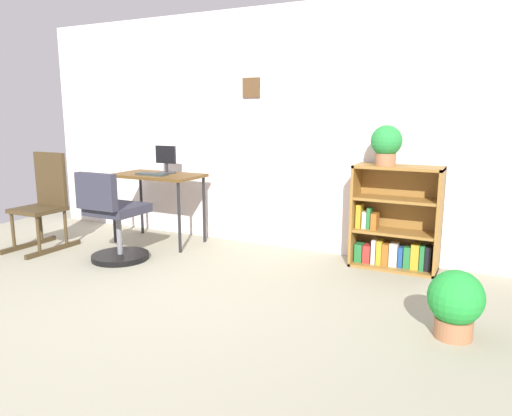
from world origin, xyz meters
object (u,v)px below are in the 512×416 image
desk (158,181)px  potted_plant_on_shelf (386,143)px  keyboard (152,174)px  monitor (166,160)px  rocking_chair (44,201)px  bookshelf_low (395,224)px  office_chair (114,223)px  potted_plant_floor (455,302)px

desk → potted_plant_on_shelf: 2.30m
desk → keyboard: 0.12m
monitor → keyboard: 0.23m
rocking_chair → bookshelf_low: bearing=16.3°
monitor → keyboard: size_ratio=0.85×
office_chair → bookshelf_low: bearing=23.2°
desk → potted_plant_on_shelf: (2.25, 0.22, 0.43)m
rocking_chair → bookshelf_low: 3.36m
monitor → potted_plant_on_shelf: size_ratio=0.83×
potted_plant_on_shelf → keyboard: bearing=-172.2°
bookshelf_low → desk: bearing=-173.4°
office_chair → monitor: bearing=91.4°
potted_plant_on_shelf → office_chair: bearing=-157.0°
rocking_chair → potted_plant_on_shelf: potted_plant_on_shelf is taller
desk → office_chair: bearing=-85.7°
bookshelf_low → potted_plant_floor: (0.61, -1.22, -0.16)m
desk → keyboard: bearing=-89.1°
rocking_chair → potted_plant_on_shelf: bearing=15.9°
desk → keyboard: (0.00, -0.09, 0.08)m
office_chair → rocking_chair: 0.94m
bookshelf_low → keyboard: bearing=-171.2°
desk → potted_plant_floor: desk is taller
office_chair → rocking_chair: (-0.94, 0.04, 0.11)m
monitor → bookshelf_low: 2.36m
keyboard → rocking_chair: rocking_chair is taller
rocking_chair → bookshelf_low: size_ratio=1.06×
desk → monitor: bearing=72.6°
office_chair → potted_plant_on_shelf: (2.19, 0.93, 0.72)m
desk → monitor: monitor is taller
keyboard → bookshelf_low: (2.34, 0.36, -0.34)m
office_chair → bookshelf_low: 2.49m
monitor → office_chair: (0.02, -0.82, -0.49)m
bookshelf_low → potted_plant_on_shelf: 0.70m
office_chair → bookshelf_low: (2.29, 0.98, 0.02)m
desk → office_chair: (0.05, -0.71, -0.29)m
keyboard → potted_plant_on_shelf: 2.29m
monitor → bookshelf_low: (2.31, 0.16, -0.47)m
keyboard → bookshelf_low: size_ratio=0.37×
monitor → potted_plant_floor: size_ratio=0.67×
keyboard → potted_plant_floor: keyboard is taller
potted_plant_on_shelf → monitor: bearing=-177.1°
monitor → potted_plant_floor: bearing=-20.0°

